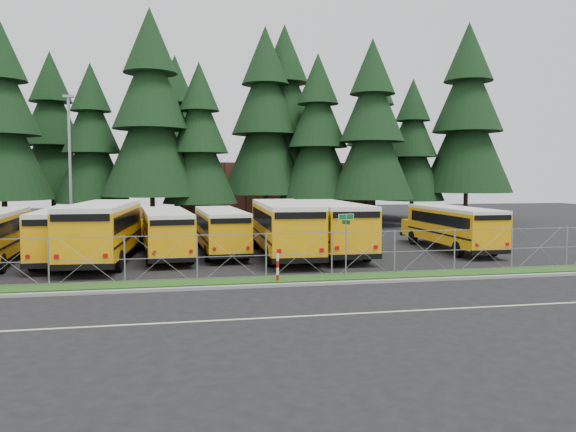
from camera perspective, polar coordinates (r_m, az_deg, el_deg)
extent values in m
plane|color=black|center=(26.03, -0.40, -5.83)|extent=(120.00, 120.00, 0.00)
cube|color=gray|center=(23.04, 1.08, -6.97)|extent=(50.00, 0.25, 0.12)
cube|color=#164012|center=(24.39, 0.36, -6.43)|extent=(50.00, 1.40, 0.06)
cube|color=beige|center=(18.40, 4.42, -9.96)|extent=(50.00, 0.12, 0.01)
cube|color=brown|center=(66.10, -1.91, 2.75)|extent=(22.00, 10.00, 6.00)
cylinder|color=#919499|center=(25.01, 5.91, -3.01)|extent=(0.06, 0.06, 2.80)
cube|color=#0C5621|center=(24.89, 5.93, -0.08)|extent=(0.76, 0.30, 0.22)
cube|color=white|center=(24.89, 5.93, -0.08)|extent=(0.79, 0.31, 0.26)
cube|color=#0C5621|center=(24.91, 5.93, -0.63)|extent=(0.22, 0.52, 0.18)
cylinder|color=#B20C0C|center=(23.85, -1.06, -5.27)|extent=(0.11, 0.11, 1.20)
cylinder|color=#919499|center=(42.45, -21.25, 4.48)|extent=(0.20, 0.20, 10.00)
cube|color=#919499|center=(42.81, -21.43, 11.25)|extent=(0.70, 0.35, 0.18)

